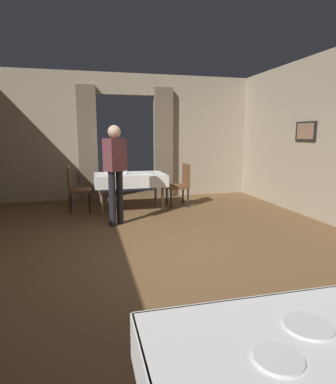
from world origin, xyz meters
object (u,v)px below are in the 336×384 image
at_px(plate_near_b, 279,359).
at_px(person_waiter_by_doorway, 115,167).
at_px(dining_table_near, 304,379).
at_px(chair_mid_right, 181,183).
at_px(dining_table_mid, 130,178).
at_px(plate_near_c, 308,326).
at_px(chair_mid_left, 75,187).
at_px(glass_mid_b, 126,172).
at_px(glass_mid_c, 106,171).
at_px(plate_mid_a, 149,173).

bearing_deg(plate_near_b, person_waiter_by_doorway, 92.27).
distance_m(dining_table_near, chair_mid_right, 5.97).
relative_size(dining_table_mid, chair_mid_right, 1.59).
bearing_deg(plate_near_b, chair_mid_right, 77.06).
bearing_deg(plate_near_c, chair_mid_left, 101.35).
relative_size(glass_mid_b, glass_mid_c, 0.98).
distance_m(chair_mid_left, plate_near_b, 5.92).
height_order(plate_near_b, plate_mid_a, same).
distance_m(chair_mid_left, glass_mid_b, 1.07).
xyz_separation_m(plate_near_c, glass_mid_b, (-0.11, 5.63, 0.04)).
bearing_deg(glass_mid_b, plate_mid_a, -1.41).
bearing_deg(chair_mid_right, glass_mid_c, 170.63).
relative_size(chair_mid_left, chair_mid_right, 1.00).
xyz_separation_m(plate_near_b, plate_near_c, (0.24, 0.15, 0.00)).
xyz_separation_m(glass_mid_b, person_waiter_by_doorway, (-0.31, -1.15, 0.23)).
relative_size(dining_table_mid, glass_mid_c, 17.35).
bearing_deg(plate_near_c, glass_mid_c, 94.77).
xyz_separation_m(plate_near_c, glass_mid_c, (-0.50, 5.95, 0.04)).
bearing_deg(person_waiter_by_doorway, plate_near_b, -87.73).
height_order(dining_table_near, plate_mid_a, plate_mid_a).
relative_size(dining_table_near, chair_mid_right, 1.28).
height_order(dining_table_mid, plate_near_c, plate_near_c).
height_order(chair_mid_left, plate_near_b, chair_mid_left).
bearing_deg(chair_mid_left, person_waiter_by_doorway, -59.34).
xyz_separation_m(dining_table_mid, glass_mid_c, (-0.47, 0.28, 0.13)).
bearing_deg(dining_table_near, plate_mid_a, 84.90).
bearing_deg(glass_mid_c, plate_mid_a, -20.23).
relative_size(plate_near_b, plate_mid_a, 0.82).
distance_m(chair_mid_left, chair_mid_right, 2.24).
distance_m(plate_near_c, glass_mid_b, 5.63).
bearing_deg(glass_mid_c, dining_table_mid, -30.36).
bearing_deg(person_waiter_by_doorway, plate_mid_a, 54.66).
bearing_deg(glass_mid_b, plate_near_b, -91.29).
relative_size(plate_mid_a, glass_mid_c, 2.65).
relative_size(dining_table_near, glass_mid_b, 14.32).
relative_size(plate_near_c, plate_mid_a, 0.92).
relative_size(chair_mid_right, glass_mid_b, 11.21).
height_order(chair_mid_right, glass_mid_c, chair_mid_right).
bearing_deg(chair_mid_right, plate_near_c, -100.95).
relative_size(dining_table_near, plate_mid_a, 5.28).
bearing_deg(dining_table_near, glass_mid_c, 93.40).
bearing_deg(plate_near_c, plate_mid_a, 86.10).
relative_size(chair_mid_left, glass_mid_b, 11.21).
bearing_deg(plate_near_c, dining_table_near, -129.50).
height_order(chair_mid_left, person_waiter_by_doorway, person_waiter_by_doorway).
distance_m(plate_near_c, glass_mid_c, 5.97).
xyz_separation_m(dining_table_near, glass_mid_b, (0.02, 5.79, 0.14)).
bearing_deg(plate_near_c, chair_mid_right, 79.05).
distance_m(dining_table_mid, chair_mid_left, 1.13).
relative_size(plate_mid_a, person_waiter_by_doorway, 0.13).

